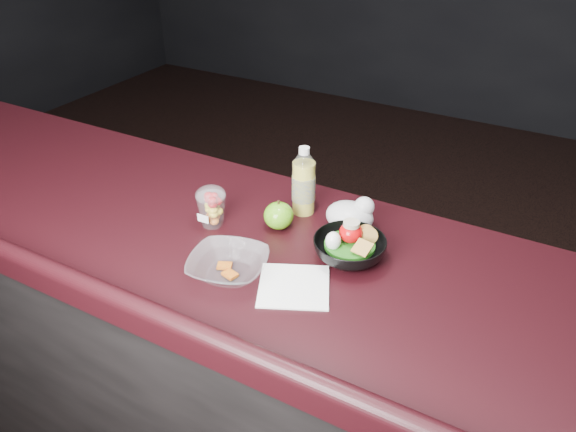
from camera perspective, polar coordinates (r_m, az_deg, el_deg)
The scene contains 8 objects.
counter at distance 1.79m, azimuth -3.20°, elevation -16.12°, with size 4.06×0.71×1.02m.
lemonade_bottle at distance 1.53m, azimuth 1.60°, elevation 3.11°, with size 0.07×0.07×0.20m.
fruit_cup at distance 1.50m, azimuth -7.79°, elevation 1.04°, with size 0.08×0.08×0.11m.
green_apple at distance 1.48m, azimuth -0.96°, elevation 0.05°, with size 0.08×0.08×0.08m.
plastic_bag at distance 1.48m, azimuth 6.47°, elevation 0.09°, with size 0.13×0.11×0.09m.
snack_bowl at distance 1.37m, azimuth 6.22°, elevation -3.16°, with size 0.22×0.22×0.10m.
takeout_bowl at distance 1.33m, azimuth -6.09°, elevation -5.03°, with size 0.23×0.23×0.05m.
paper_napkin at distance 1.30m, azimuth 0.61°, elevation -7.13°, with size 0.16×0.16×0.00m, color white.
Camera 1 is at (0.67, -0.69, 1.84)m, focal length 35.00 mm.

